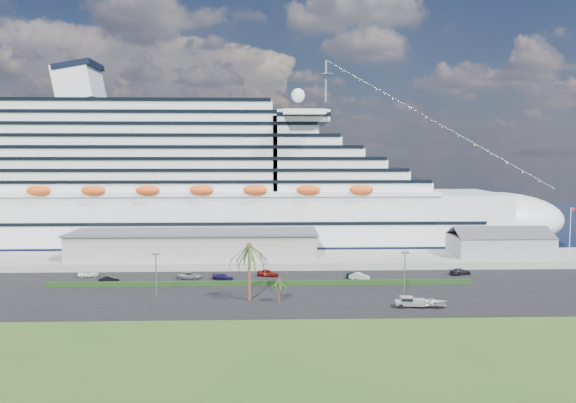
{
  "coord_description": "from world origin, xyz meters",
  "views": [
    {
      "loc": [
        -6.18,
        -98.59,
        27.38
      ],
      "look_at": [
        -1.98,
        30.0,
        16.34
      ],
      "focal_mm": 35.0,
      "sensor_mm": 36.0,
      "label": 1
    }
  ],
  "objects_px": {
    "cruise_ship": "(217,190)",
    "boat_trailer": "(433,302)",
    "pickup_truck": "(410,302)",
    "parked_car_3": "(223,277)"
  },
  "relations": [
    {
      "from": "cruise_ship",
      "to": "boat_trailer",
      "type": "xyz_separation_m",
      "value": [
        44.3,
        -66.1,
        -15.52
      ]
    },
    {
      "from": "parked_car_3",
      "to": "pickup_truck",
      "type": "distance_m",
      "value": 41.75
    },
    {
      "from": "cruise_ship",
      "to": "boat_trailer",
      "type": "distance_m",
      "value": 81.08
    },
    {
      "from": "boat_trailer",
      "to": "parked_car_3",
      "type": "bearing_deg",
      "value": 149.31
    },
    {
      "from": "cruise_ship",
      "to": "parked_car_3",
      "type": "xyz_separation_m",
      "value": [
        5.19,
        -42.89,
        -15.9
      ]
    },
    {
      "from": "pickup_truck",
      "to": "boat_trailer",
      "type": "bearing_deg",
      "value": -5.85
    },
    {
      "from": "cruise_ship",
      "to": "parked_car_3",
      "type": "relative_size",
      "value": 41.21
    },
    {
      "from": "parked_car_3",
      "to": "boat_trailer",
      "type": "xyz_separation_m",
      "value": [
        39.11,
        -23.22,
        0.39
      ]
    },
    {
      "from": "cruise_ship",
      "to": "pickup_truck",
      "type": "xyz_separation_m",
      "value": [
        40.17,
        -65.68,
        -15.54
      ]
    },
    {
      "from": "cruise_ship",
      "to": "boat_trailer",
      "type": "bearing_deg",
      "value": -56.17
    }
  ]
}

